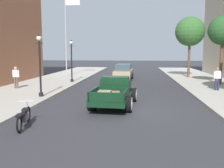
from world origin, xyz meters
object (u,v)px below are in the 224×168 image
at_px(pedestrian_sidewalk_right, 217,77).
at_px(motorcycle_parked, 24,116).
at_px(street_lamp_near, 40,61).
at_px(flagpole, 68,26).
at_px(street_lamp_far, 72,58).
at_px(street_tree_second, 223,31).
at_px(street_tree_third, 190,32).
at_px(car_background_tan, 123,72).
at_px(hotrod_truck_dark_green, 115,91).
at_px(pedestrian_sidewalk_left, 16,76).

bearing_deg(pedestrian_sidewalk_right, motorcycle_parked, -136.85).
height_order(street_lamp_near, flagpole, flagpole).
bearing_deg(street_lamp_far, street_tree_second, -1.73).
height_order(pedestrian_sidewalk_right, street_lamp_far, street_lamp_far).
bearing_deg(street_lamp_near, street_tree_third, 48.78).
relative_size(car_background_tan, street_tree_third, 0.67).
bearing_deg(street_tree_third, hotrod_truck_dark_green, -115.02).
xyz_separation_m(street_lamp_near, street_tree_third, (11.58, 13.22, 2.67)).
bearing_deg(street_lamp_near, car_background_tan, 67.82).
bearing_deg(motorcycle_parked, street_tree_third, 62.31).
distance_m(car_background_tan, pedestrian_sidewalk_right, 10.37).
bearing_deg(street_tree_third, street_tree_second, -75.66).
bearing_deg(motorcycle_parked, flagpole, 100.29).
bearing_deg(pedestrian_sidewalk_right, flagpole, 145.80).
bearing_deg(pedestrian_sidewalk_left, street_lamp_far, 54.70).
xyz_separation_m(pedestrian_sidewalk_left, street_tree_third, (14.79, 10.00, 3.97)).
bearing_deg(street_lamp_near, pedestrian_sidewalk_left, 134.94).
height_order(street_lamp_near, street_tree_second, street_tree_second).
relative_size(pedestrian_sidewalk_right, street_tree_second, 0.29).
bearing_deg(street_tree_third, flagpole, -178.62).
relative_size(street_lamp_far, flagpole, 0.42).
relative_size(motorcycle_parked, flagpole, 0.23).
bearing_deg(pedestrian_sidewalk_left, flagpole, 81.69).
bearing_deg(flagpole, car_background_tan, -15.22).
relative_size(motorcycle_parked, street_tree_second, 0.36).
distance_m(street_tree_second, street_tree_third, 6.13).
bearing_deg(flagpole, street_tree_second, -20.60).
relative_size(street_tree_second, street_tree_third, 0.89).
bearing_deg(car_background_tan, hotrod_truck_dark_green, -88.94).
bearing_deg(car_background_tan, street_tree_second, -24.38).
xyz_separation_m(flagpole, street_tree_third, (13.38, 0.32, -0.71)).
xyz_separation_m(pedestrian_sidewalk_left, street_tree_second, (16.31, 4.08, 3.56)).
distance_m(hotrod_truck_dark_green, flagpole, 16.47).
distance_m(motorcycle_parked, pedestrian_sidewalk_left, 10.25).
xyz_separation_m(pedestrian_sidewalk_right, street_lamp_near, (-11.74, -3.70, 1.30)).
xyz_separation_m(pedestrian_sidewalk_right, street_lamp_far, (-11.78, 4.00, 1.30)).
bearing_deg(flagpole, street_lamp_far, -71.36).
relative_size(car_background_tan, flagpole, 0.48).
bearing_deg(street_tree_second, street_tree_third, 104.34).
height_order(motorcycle_parked, flagpole, flagpole).
xyz_separation_m(motorcycle_parked, street_tree_third, (9.98, 19.03, 4.62)).
xyz_separation_m(pedestrian_sidewalk_right, street_tree_second, (1.36, 3.60, 3.56)).
bearing_deg(hotrod_truck_dark_green, pedestrian_sidewalk_left, 150.27).
height_order(motorcycle_parked, street_lamp_far, street_lamp_far).
relative_size(car_background_tan, street_lamp_near, 1.14).
relative_size(hotrod_truck_dark_green, street_lamp_far, 1.31).
xyz_separation_m(hotrod_truck_dark_green, pedestrian_sidewalk_right, (6.95, 5.04, 0.33)).
distance_m(street_lamp_near, street_tree_second, 15.16).
distance_m(street_lamp_near, street_lamp_far, 7.69).
height_order(street_lamp_far, flagpole, flagpole).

